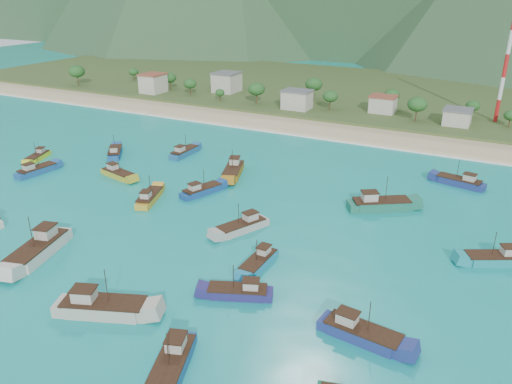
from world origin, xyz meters
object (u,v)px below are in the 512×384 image
at_px(boat_15, 38,157).
at_px(boat_28, 202,191).
at_px(boat_1, 37,171).
at_px(radio_tower, 508,54).
at_px(boat_20, 115,153).
at_px(boat_0, 380,205).
at_px(boat_12, 496,259).
at_px(boat_18, 460,182).
at_px(boat_9, 118,174).
at_px(boat_6, 233,171).
at_px(boat_5, 361,334).
at_px(boat_10, 239,293).
at_px(boat_24, 259,263).
at_px(boat_27, 39,250).
at_px(boat_8, 150,198).
at_px(boat_3, 172,366).
at_px(boat_22, 184,153).
at_px(boat_19, 102,308).

distance_m(boat_15, boat_28, 50.56).
bearing_deg(boat_1, boat_15, 144.22).
xyz_separation_m(radio_tower, boat_20, (-87.87, -78.16, -21.79)).
height_order(boat_0, boat_28, boat_0).
bearing_deg(boat_1, boat_12, 9.30).
bearing_deg(boat_18, boat_9, 125.58).
bearing_deg(boat_6, boat_5, 114.94).
relative_size(boat_5, boat_10, 1.13).
xyz_separation_m(boat_5, boat_24, (-19.78, 10.05, -0.18)).
distance_m(boat_0, boat_15, 87.52).
xyz_separation_m(radio_tower, boat_10, (-26.98, -119.93, -21.84)).
bearing_deg(boat_27, boat_28, -120.35).
bearing_deg(boat_5, boat_20, -111.79).
height_order(boat_8, boat_12, boat_12).
height_order(boat_9, boat_27, boat_27).
distance_m(boat_9, boat_20, 16.94).
bearing_deg(boat_15, boat_3, 128.78).
bearing_deg(boat_20, boat_24, -66.02).
relative_size(boat_20, boat_22, 0.98).
xyz_separation_m(boat_5, boat_22, (-63.07, 51.43, -0.09)).
bearing_deg(boat_19, boat_8, -171.99).
bearing_deg(boat_19, boat_15, -145.38).
distance_m(boat_10, boat_19, 19.12).
bearing_deg(boat_10, boat_19, 107.45).
height_order(boat_18, boat_27, boat_27).
height_order(boat_3, boat_18, boat_3).
distance_m(radio_tower, boat_5, 123.23).
xyz_separation_m(boat_0, boat_20, (-71.39, 2.00, -0.28)).
distance_m(radio_tower, boat_12, 95.23).
bearing_deg(boat_3, boat_27, -37.22).
distance_m(boat_1, boat_28, 42.86).
xyz_separation_m(boat_3, boat_20, (-61.29, 58.69, -0.11)).
bearing_deg(boat_8, boat_5, -42.32).
height_order(boat_0, boat_1, boat_0).
relative_size(boat_3, boat_10, 1.16).
bearing_deg(boat_9, boat_12, 101.71).
relative_size(boat_12, boat_27, 0.74).
height_order(boat_6, boat_9, boat_6).
xyz_separation_m(radio_tower, boat_18, (-3.72, -59.07, -21.73)).
bearing_deg(boat_8, boat_22, 92.52).
bearing_deg(boat_28, boat_20, -179.15).
xyz_separation_m(boat_6, boat_15, (-50.81, -13.39, -0.33)).
relative_size(boat_8, boat_9, 0.99).
xyz_separation_m(boat_10, boat_18, (23.26, 60.86, 0.11)).
xyz_separation_m(boat_3, boat_19, (-15.12, 4.72, 0.18)).
height_order(radio_tower, boat_8, radio_tower).
height_order(boat_3, boat_5, boat_3).
bearing_deg(boat_5, boat_10, -86.78).
bearing_deg(boat_27, boat_8, -109.21).
height_order(boat_1, boat_15, boat_1).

